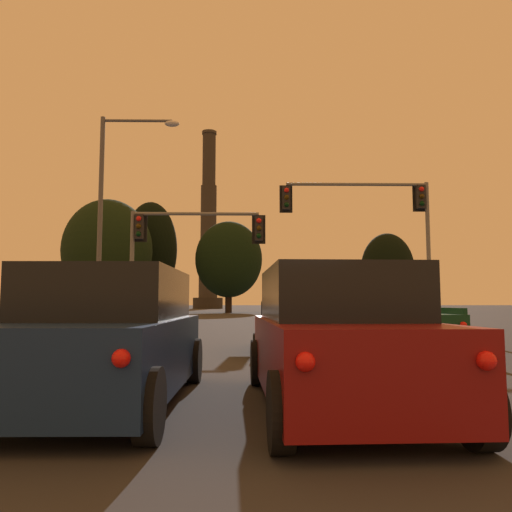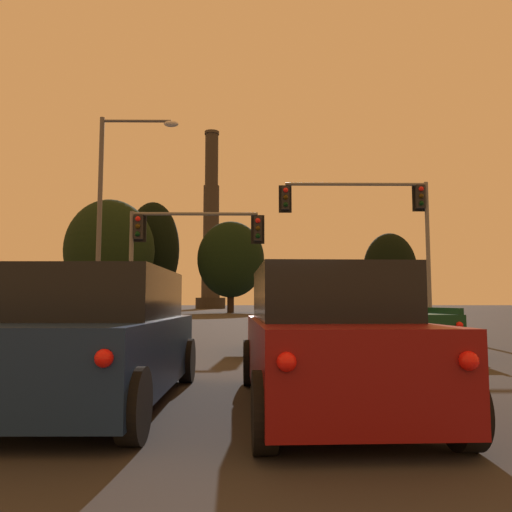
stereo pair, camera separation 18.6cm
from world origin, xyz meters
name	(u,v)px [view 1 (the left image)]	position (x,y,z in m)	size (l,w,h in m)	color
suv_left_lane_second	(111,338)	(-3.17, 6.74, 0.90)	(2.14, 4.92, 1.86)	navy
sedan_center_lane_front	(290,328)	(-0.06, 14.17, 0.67)	(2.18, 4.77, 1.43)	#0F3823
suv_center_lane_second	(336,340)	(-0.11, 6.47, 0.90)	(2.26, 4.96, 1.86)	maroon
pickup_truck_right_lane_front	(392,322)	(3.05, 14.76, 0.80)	(2.24, 5.53, 1.82)	#0F3823
traffic_light_overhead_right	(379,216)	(4.60, 21.57, 5.22)	(6.79, 0.50, 6.77)	slate
traffic_light_overhead_left	(179,240)	(-4.19, 20.75, 4.05)	(5.84, 0.50, 5.27)	slate
street_lamp	(112,201)	(-7.03, 20.74, 5.71)	(3.40, 0.36, 9.38)	#56565B
smokestack	(208,238)	(-10.67, 119.13, 17.06)	(7.10, 7.10, 43.38)	#2B2722
treeline_center_right	(150,250)	(-16.08, 75.46, 9.43)	(8.14, 7.33, 16.81)	black
treeline_right_mid	(388,270)	(20.63, 77.02, 6.44)	(8.25, 7.43, 12.26)	black
treeline_center_left	(107,251)	(-20.46, 67.97, 8.52)	(12.19, 10.97, 15.60)	black
treeline_far_right	(229,259)	(-3.90, 69.76, 7.49)	(9.42, 8.48, 12.88)	black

